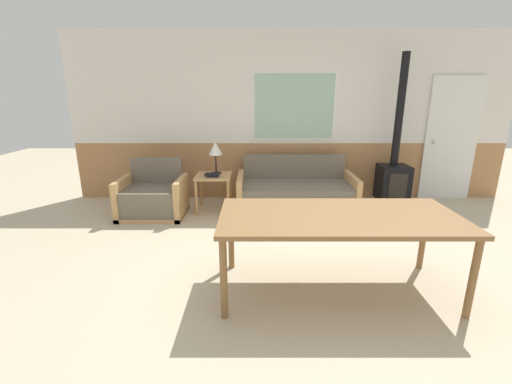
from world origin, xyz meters
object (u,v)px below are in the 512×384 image
Objects in this scene: side_table at (215,181)px; dining_table at (340,221)px; couch at (297,194)px; armchair at (154,198)px; table_lamp at (217,150)px; wood_stove at (395,170)px.

dining_table is at bearing -58.38° from side_table.
couch is 1.28m from side_table.
armchair is 3.03m from dining_table.
couch is 2.15m from armchair.
armchair is 0.92m from side_table.
table_lamp is at bearing 11.28° from armchair.
dining_table is (0.11, -2.29, 0.43)m from couch.
armchair is at bearing 138.27° from dining_table.
side_table is at bearing -109.19° from table_lamp.
dining_table is at bearing -49.93° from armchair.
dining_table is at bearing -120.45° from wood_stove.
wood_stove is at bearing 4.92° from side_table.
armchair is at bearing -172.34° from couch.
dining_table is at bearing -60.01° from table_lamp.
side_table is 2.84m from wood_stove.
side_table is 0.24× the size of wood_stove.
side_table is 2.62m from dining_table.
armchair is at bearing -172.75° from wood_stove.
wood_stove reaches higher than armchair.
couch is 1.41m from table_lamp.
wood_stove is at bearing 6.68° from couch.
couch is at bearing 92.79° from dining_table.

